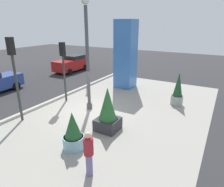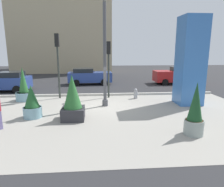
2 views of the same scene
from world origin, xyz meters
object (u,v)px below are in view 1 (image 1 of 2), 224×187
Objects in this scene: art_pillar_blue at (126,55)px; potted_plant_mid_plaza at (73,133)px; potted_plant_curbside at (108,111)px; car_far_lane at (72,63)px; fire_hydrant at (88,89)px; pedestrian_crossing at (89,152)px; lamp_post at (88,60)px; traffic_light_corner at (63,62)px; traffic_light_far_side at (14,67)px; potted_plant_near_right at (178,91)px.

art_pillar_blue is 3.20× the size of potted_plant_mid_plaza.
potted_plant_curbside is 14.30m from car_far_lane.
pedestrian_crossing is at bearing -143.53° from fire_hydrant.
art_pillar_blue is (5.49, 0.13, -0.40)m from lamp_post.
traffic_light_corner is 3.65m from traffic_light_far_side.
lamp_post reaches higher than art_pillar_blue.
traffic_light_far_side is (-3.26, 2.41, -0.07)m from lamp_post.
traffic_light_far_side is (-3.63, 0.09, 0.32)m from traffic_light_corner.
traffic_light_corner is at bearing -142.27° from car_far_lane.
art_pillar_blue is 1.26× the size of car_far_lane.
potted_plant_mid_plaza is 5.02m from traffic_light_far_side.
potted_plant_near_right reaches higher than fire_hydrant.
traffic_light_far_side is at bearing 165.37° from art_pillar_blue.
traffic_light_corner is (-5.12, 2.20, 0.01)m from art_pillar_blue.
pedestrian_crossing is (-3.20, -1.13, -0.05)m from potted_plant_curbside.
lamp_post is 6.33m from potted_plant_near_right.
potted_plant_near_right is 7.98m from traffic_light_corner.
car_far_lane is at bearing 27.19° from traffic_light_far_side.
car_far_lane is (11.81, 10.11, 0.12)m from potted_plant_mid_plaza.
art_pillar_blue is at bearing 12.57° from potted_plant_mid_plaza.
car_far_lane is at bearing 40.58° from potted_plant_mid_plaza.
pedestrian_crossing reaches higher than fire_hydrant.
lamp_post is 1.17× the size of art_pillar_blue.
car_far_lane is (9.63, 10.57, -0.15)m from potted_plant_curbside.
traffic_light_corner is 2.32× the size of pedestrian_crossing.
traffic_light_corner is (4.30, 4.30, 2.03)m from potted_plant_mid_plaza.
fire_hydrant is 0.16× the size of traffic_light_far_side.
art_pillar_blue reaches higher than potted_plant_near_right.
potted_plant_near_right is at bearing -8.14° from pedestrian_crossing.
car_far_lane is at bearing 73.41° from art_pillar_blue.
pedestrian_crossing is at bearing -122.83° from potted_plant_mid_plaza.
potted_plant_curbside is 0.52× the size of car_far_lane.
potted_plant_near_right is 3.01× the size of fire_hydrant.
lamp_post reaches higher than potted_plant_near_right.
lamp_post is at bearing -99.04° from traffic_light_corner.
lamp_post is at bearing -178.67° from art_pillar_blue.
car_far_lane is at bearing 48.72° from fire_hydrant.
potted_plant_curbside is (-7.25, -2.56, -1.75)m from art_pillar_blue.
car_far_lane is at bearing 37.73° from traffic_light_corner.
car_far_lane is at bearing 71.34° from potted_plant_near_right.
art_pillar_blue is 7.88m from potted_plant_curbside.
pedestrian_crossing is (-10.45, -3.69, -1.80)m from art_pillar_blue.
lamp_post is 3.69m from potted_plant_curbside.
traffic_light_corner is 0.93× the size of car_far_lane.
lamp_post reaches higher than traffic_light_corner.
lamp_post is at bearing 26.67° from potted_plant_mid_plaza.
potted_plant_mid_plaza is (-9.42, -2.10, -2.02)m from art_pillar_blue.
potted_plant_mid_plaza is 2.24m from potted_plant_curbside.
pedestrian_crossing is at bearing -132.09° from traffic_light_corner.
fire_hydrant is at bearing -14.34° from traffic_light_corner.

